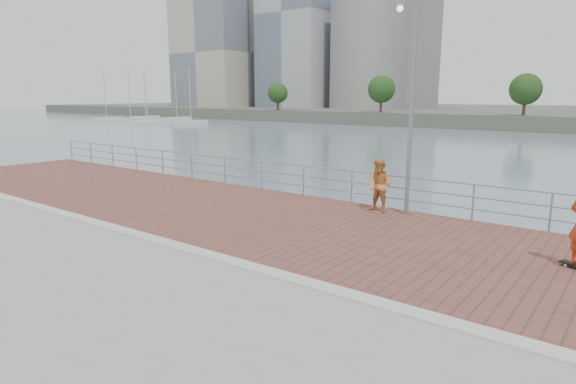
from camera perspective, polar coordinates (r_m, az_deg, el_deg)
The scene contains 7 objects.
water at distance 11.71m, azimuth -6.24°, elevation -17.64°, with size 400.00×400.00×0.00m, color slate.
brick_lane at distance 13.57m, azimuth 4.11°, elevation -4.28°, with size 40.00×6.80×0.02m, color brown.
curb at distance 10.87m, azimuth -6.47°, elevation -8.25°, with size 40.00×0.40×0.06m, color #B7B5AD.
guardrail at distance 16.30m, azimuth 10.72°, elevation 0.66°, with size 39.06×0.06×1.13m.
street_lamp at distance 14.65m, azimuth 13.94°, elevation 15.28°, with size 0.49×1.42×6.68m.
bystander at distance 15.43m, azimuth 10.80°, elevation 0.73°, with size 0.83×0.64×1.70m, color #D0823D.
marina at distance 111.46m, azimuth -16.14°, elevation 8.29°, with size 28.97×20.37×10.97m.
Camera 1 is at (7.13, -7.35, 3.67)m, focal length 30.00 mm.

